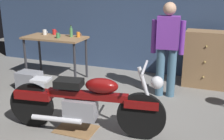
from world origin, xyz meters
TOP-DOWN VIEW (x-y plane):
  - ground_plane at (0.00, 0.00)m, footprint 12.00×12.00m
  - back_wall at (0.00, 2.80)m, footprint 8.00×0.12m
  - workbench at (-1.68, 1.68)m, footprint 1.30×0.64m
  - motorcycle at (-0.09, -0.16)m, footprint 2.18×0.69m
  - person_standing at (0.68, 1.52)m, footprint 0.57×0.26m
  - wooden_dresser at (1.31, 2.30)m, footprint 0.80×0.47m
  - drip_tray at (-0.25, -0.16)m, footprint 0.56×0.40m
  - storage_bin at (-1.83, 0.93)m, footprint 0.44×0.32m
  - mug_green_speckled at (-1.54, 1.57)m, footprint 0.11×0.07m
  - mug_white_ceramic at (-2.01, 1.81)m, footprint 0.12×0.08m
  - mug_red_diner at (-1.83, 1.90)m, footprint 0.12×0.08m
  - mug_orange_travel at (-1.21, 1.82)m, footprint 0.11×0.07m
  - bottle at (-1.36, 1.80)m, footprint 0.06×0.06m

SIDE VIEW (x-z plane):
  - ground_plane at x=0.00m, z-range 0.00..0.00m
  - drip_tray at x=-0.25m, z-range 0.00..0.01m
  - storage_bin at x=-1.83m, z-range 0.00..0.34m
  - motorcycle at x=-0.09m, z-range -0.05..0.95m
  - wooden_dresser at x=1.31m, z-range 0.00..1.10m
  - workbench at x=-1.68m, z-range 0.34..1.24m
  - person_standing at x=0.68m, z-range 0.09..1.76m
  - mug_orange_travel at x=-1.21m, z-range 0.90..1.01m
  - mug_green_speckled at x=-1.54m, z-range 0.90..1.01m
  - mug_white_ceramic at x=-2.01m, z-range 0.90..1.01m
  - mug_red_diner at x=-1.83m, z-range 0.90..1.01m
  - bottle at x=-1.36m, z-range 0.88..1.12m
  - back_wall at x=0.00m, z-range 0.00..3.10m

